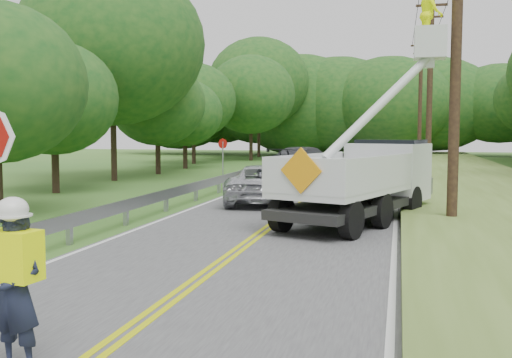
# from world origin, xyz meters

# --- Properties ---
(ground) EXTENTS (140.00, 140.00, 0.00)m
(ground) POSITION_xyz_m (0.00, 0.00, 0.00)
(ground) COLOR #2C5720
(ground) RESTS_ON ground
(road) EXTENTS (7.20, 96.00, 0.03)m
(road) POSITION_xyz_m (0.00, 14.00, 0.01)
(road) COLOR #444446
(road) RESTS_ON ground
(guardrail) EXTENTS (0.18, 48.00, 0.77)m
(guardrail) POSITION_xyz_m (-4.02, 14.91, 0.55)
(guardrail) COLOR #929699
(guardrail) RESTS_ON ground
(utility_poles) EXTENTS (1.60, 43.30, 10.00)m
(utility_poles) POSITION_xyz_m (5.00, 17.02, 5.27)
(utility_poles) COLOR black
(utility_poles) RESTS_ON ground
(tall_grass_verge) EXTENTS (7.00, 96.00, 0.30)m
(tall_grass_verge) POSITION_xyz_m (7.10, 14.00, 0.15)
(tall_grass_verge) COLOR #516B27
(tall_grass_verge) RESTS_ON ground
(treeline_left) EXTENTS (11.15, 57.28, 12.09)m
(treeline_left) POSITION_xyz_m (-10.74, 31.53, 6.26)
(treeline_left) COLOR #332319
(treeline_left) RESTS_ON ground
(treeline_horizon) EXTENTS (56.44, 13.78, 11.14)m
(treeline_horizon) POSITION_xyz_m (-0.20, 56.11, 5.50)
(treeline_horizon) COLOR #144518
(treeline_horizon) RESTS_ON ground
(flagger) EXTENTS (1.16, 0.53, 3.01)m
(flagger) POSITION_xyz_m (-0.60, -2.88, 1.09)
(flagger) COLOR #191E33
(flagger) RESTS_ON road
(bucket_truck) EXTENTS (4.64, 7.28, 6.78)m
(bucket_truck) POSITION_xyz_m (2.78, 9.83, 1.54)
(bucket_truck) COLOR black
(bucket_truck) RESTS_ON road
(suv_silver) EXTENTS (3.08, 5.43, 1.43)m
(suv_silver) POSITION_xyz_m (-1.43, 12.93, 0.74)
(suv_silver) COLOR silver
(suv_silver) RESTS_ON road
(suv_darkgrey) EXTENTS (4.18, 6.39, 1.72)m
(suv_darkgrey) POSITION_xyz_m (-2.07, 27.28, 0.88)
(suv_darkgrey) COLOR #3C3D43
(suv_darkgrey) RESTS_ON road
(stop_sign_permanent) EXTENTS (0.37, 0.38, 2.34)m
(stop_sign_permanent) POSITION_xyz_m (-4.68, 18.53, 1.54)
(stop_sign_permanent) COLOR #929699
(stop_sign_permanent) RESTS_ON ground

